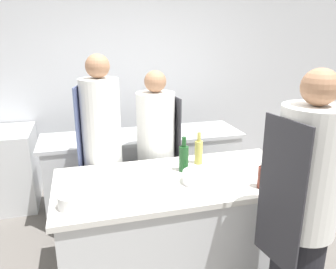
# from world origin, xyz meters

# --- Properties ---
(wall_back) EXTENTS (8.00, 0.06, 2.80)m
(wall_back) POSITION_xyz_m (0.00, 2.13, 1.40)
(wall_back) COLOR silver
(wall_back) RESTS_ON ground_plane
(prep_counter) EXTENTS (1.90, 0.90, 0.89)m
(prep_counter) POSITION_xyz_m (0.00, 0.00, 0.45)
(prep_counter) COLOR silver
(prep_counter) RESTS_ON ground_plane
(pass_counter) EXTENTS (2.22, 0.65, 0.89)m
(pass_counter) POSITION_xyz_m (-0.05, 1.23, 0.45)
(pass_counter) COLOR silver
(pass_counter) RESTS_ON ground_plane
(oven_range) EXTENTS (0.77, 0.73, 0.91)m
(oven_range) POSITION_xyz_m (-1.64, 1.71, 0.45)
(oven_range) COLOR silver
(oven_range) RESTS_ON ground_plane
(chef_at_prep_near) EXTENTS (0.40, 0.38, 1.79)m
(chef_at_prep_near) POSITION_xyz_m (0.52, -0.76, 0.90)
(chef_at_prep_near) COLOR black
(chef_at_prep_near) RESTS_ON ground_plane
(chef_at_stove) EXTENTS (0.38, 0.37, 1.65)m
(chef_at_stove) POSITION_xyz_m (-0.02, 0.69, 0.82)
(chef_at_stove) COLOR black
(chef_at_stove) RESTS_ON ground_plane
(chef_at_pass_far) EXTENTS (0.39, 0.38, 1.81)m
(chef_at_pass_far) POSITION_xyz_m (-0.54, 0.61, 0.91)
(chef_at_pass_far) COLOR black
(chef_at_pass_far) RESTS_ON ground_plane
(bottle_olive_oil) EXTENTS (0.09, 0.09, 0.22)m
(bottle_olive_oil) POSITION_xyz_m (0.53, -0.32, 0.98)
(bottle_olive_oil) COLOR #5B2319
(bottle_olive_oil) RESTS_ON prep_counter
(bottle_vinegar) EXTENTS (0.07, 0.07, 0.28)m
(bottle_vinegar) POSITION_xyz_m (0.24, 0.25, 1.00)
(bottle_vinegar) COLOR #B2A84C
(bottle_vinegar) RESTS_ON prep_counter
(bottle_wine) EXTENTS (0.08, 0.08, 0.29)m
(bottle_wine) POSITION_xyz_m (0.73, -0.23, 1.01)
(bottle_wine) COLOR #2D5175
(bottle_wine) RESTS_ON prep_counter
(bottle_cooking_oil) EXTENTS (0.08, 0.08, 0.29)m
(bottle_cooking_oil) POSITION_xyz_m (0.07, 0.13, 1.01)
(bottle_cooking_oil) COLOR #19471E
(bottle_cooking_oil) RESTS_ON prep_counter
(bowl_mixing_large) EXTENTS (0.19, 0.19, 0.09)m
(bowl_mixing_large) POSITION_xyz_m (-0.80, -0.24, 0.94)
(bowl_mixing_large) COLOR white
(bowl_mixing_large) RESTS_ON prep_counter
(bowl_prep_small) EXTENTS (0.25, 0.25, 0.09)m
(bowl_prep_small) POSITION_xyz_m (0.11, -0.11, 0.93)
(bowl_prep_small) COLOR white
(bowl_prep_small) RESTS_ON prep_counter
(stockpot) EXTENTS (0.27, 0.27, 0.24)m
(stockpot) POSITION_xyz_m (0.12, 1.18, 1.01)
(stockpot) COLOR silver
(stockpot) RESTS_ON pass_counter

